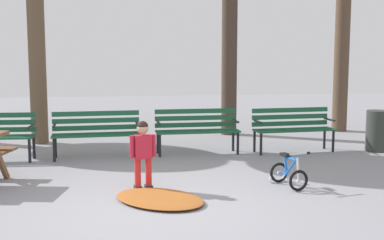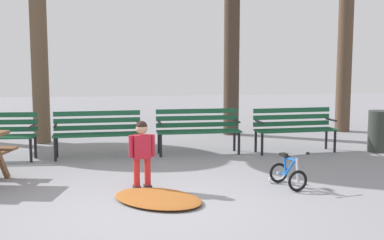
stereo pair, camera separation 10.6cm
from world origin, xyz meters
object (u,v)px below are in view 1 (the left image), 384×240
object	(u,v)px
park_bench_left	(96,130)
park_bench_right	(197,127)
child_standing	(143,150)
trash_bin	(377,131)
kids_bicycle	(288,173)
park_bench_far_right	(293,126)

from	to	relation	value
park_bench_left	park_bench_right	size ratio (longest dim) A/B	1.01
child_standing	trash_bin	world-z (taller)	child_standing
park_bench_left	kids_bicycle	xyz separation A→B (m)	(2.80, -2.57, -0.31)
park_bench_right	child_standing	distance (m)	2.81
park_bench_right	child_standing	bearing A→B (deg)	-114.82
park_bench_right	park_bench_far_right	xyz separation A→B (m)	(1.90, -0.09, 0.00)
park_bench_right	park_bench_far_right	size ratio (longest dim) A/B	0.99
park_bench_left	child_standing	distance (m)	2.53
park_bench_far_right	kids_bicycle	size ratio (longest dim) A/B	2.66
park_bench_right	kids_bicycle	bearing A→B (deg)	-71.66
kids_bicycle	trash_bin	world-z (taller)	trash_bin
park_bench_left	park_bench_far_right	distance (m)	3.80
park_bench_left	park_bench_right	world-z (taller)	same
park_bench_far_right	park_bench_right	bearing A→B (deg)	177.40
child_standing	park_bench_right	bearing A→B (deg)	65.18
park_bench_far_right	child_standing	size ratio (longest dim) A/B	1.67
kids_bicycle	park_bench_far_right	bearing A→B (deg)	68.99
park_bench_far_right	trash_bin	bearing A→B (deg)	-7.50
child_standing	kids_bicycle	distance (m)	2.11
park_bench_left	child_standing	xyz separation A→B (m)	(0.72, -2.42, 0.06)
park_bench_left	park_bench_far_right	bearing A→B (deg)	0.58
trash_bin	park_bench_left	bearing A→B (deg)	178.10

